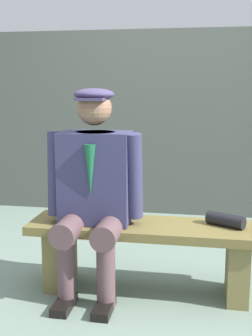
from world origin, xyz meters
name	(u,v)px	position (x,y,z in m)	size (l,w,h in m)	color
ground_plane	(146,290)	(0.00, 0.00, 0.00)	(30.00, 30.00, 0.00)	slate
bench	(146,245)	(0.00, 0.00, 0.30)	(1.47, 0.40, 0.44)	brown
seated_man	(94,185)	(0.32, 0.06, 0.69)	(0.61, 0.58, 1.27)	#333358
rolled_magazine	(226,220)	(-0.48, -0.04, 0.48)	(0.08, 0.08, 0.24)	black
stadium_wall	(171,123)	(0.00, -1.88, 0.91)	(12.00, 0.24, 1.83)	#4C524B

